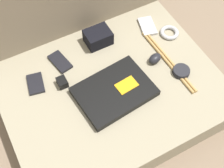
{
  "coord_description": "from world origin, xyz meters",
  "views": [
    {
      "loc": [
        -0.35,
        -0.65,
        1.28
      ],
      "look_at": [
        0.0,
        0.0,
        0.15
      ],
      "focal_mm": 50.0,
      "sensor_mm": 36.0,
      "label": 1
    }
  ],
  "objects_px": {
    "speaker_puck": "(181,71)",
    "phone_small": "(60,62)",
    "computer_mouse": "(155,58)",
    "camera_pouch": "(98,37)",
    "charger_brick": "(62,82)",
    "laptop": "(114,91)",
    "phone_black": "(36,84)",
    "phone_silver": "(147,26)"
  },
  "relations": [
    {
      "from": "phone_black",
      "to": "camera_pouch",
      "type": "xyz_separation_m",
      "value": [
        0.35,
        0.09,
        0.03
      ]
    },
    {
      "from": "phone_black",
      "to": "phone_small",
      "type": "height_order",
      "value": "phone_small"
    },
    {
      "from": "phone_black",
      "to": "camera_pouch",
      "type": "bearing_deg",
      "value": 25.31
    },
    {
      "from": "camera_pouch",
      "to": "charger_brick",
      "type": "bearing_deg",
      "value": -149.78
    },
    {
      "from": "computer_mouse",
      "to": "phone_small",
      "type": "bearing_deg",
      "value": 137.78
    },
    {
      "from": "phone_silver",
      "to": "camera_pouch",
      "type": "bearing_deg",
      "value": -171.64
    },
    {
      "from": "laptop",
      "to": "camera_pouch",
      "type": "xyz_separation_m",
      "value": [
        0.07,
        0.29,
        0.02
      ]
    },
    {
      "from": "laptop",
      "to": "phone_silver",
      "type": "xyz_separation_m",
      "value": [
        0.33,
        0.26,
        -0.01
      ]
    },
    {
      "from": "phone_silver",
      "to": "phone_small",
      "type": "height_order",
      "value": "same"
    },
    {
      "from": "speaker_puck",
      "to": "computer_mouse",
      "type": "bearing_deg",
      "value": 121.74
    },
    {
      "from": "phone_small",
      "to": "phone_silver",
      "type": "bearing_deg",
      "value": -11.29
    },
    {
      "from": "phone_silver",
      "to": "charger_brick",
      "type": "bearing_deg",
      "value": -152.41
    },
    {
      "from": "computer_mouse",
      "to": "speaker_puck",
      "type": "relative_size",
      "value": 0.96
    },
    {
      "from": "speaker_puck",
      "to": "phone_black",
      "type": "xyz_separation_m",
      "value": [
        -0.6,
        0.25,
        -0.01
      ]
    },
    {
      "from": "computer_mouse",
      "to": "camera_pouch",
      "type": "height_order",
      "value": "camera_pouch"
    },
    {
      "from": "laptop",
      "to": "phone_small",
      "type": "distance_m",
      "value": 0.3
    },
    {
      "from": "phone_black",
      "to": "charger_brick",
      "type": "bearing_deg",
      "value": -17.26
    },
    {
      "from": "phone_silver",
      "to": "phone_black",
      "type": "height_order",
      "value": "phone_silver"
    },
    {
      "from": "phone_silver",
      "to": "laptop",
      "type": "bearing_deg",
      "value": -126.64
    },
    {
      "from": "computer_mouse",
      "to": "phone_black",
      "type": "distance_m",
      "value": 0.55
    },
    {
      "from": "charger_brick",
      "to": "phone_small",
      "type": "bearing_deg",
      "value": 72.16
    },
    {
      "from": "laptop",
      "to": "phone_silver",
      "type": "relative_size",
      "value": 2.54
    },
    {
      "from": "laptop",
      "to": "computer_mouse",
      "type": "distance_m",
      "value": 0.26
    },
    {
      "from": "camera_pouch",
      "to": "phone_black",
      "type": "bearing_deg",
      "value": -165.95
    },
    {
      "from": "phone_black",
      "to": "phone_small",
      "type": "distance_m",
      "value": 0.15
    },
    {
      "from": "speaker_puck",
      "to": "phone_small",
      "type": "relative_size",
      "value": 0.6
    },
    {
      "from": "speaker_puck",
      "to": "phone_black",
      "type": "relative_size",
      "value": 0.67
    },
    {
      "from": "charger_brick",
      "to": "computer_mouse",
      "type": "bearing_deg",
      "value": -10.78
    },
    {
      "from": "computer_mouse",
      "to": "charger_brick",
      "type": "distance_m",
      "value": 0.43
    },
    {
      "from": "camera_pouch",
      "to": "charger_brick",
      "type": "relative_size",
      "value": 2.34
    },
    {
      "from": "laptop",
      "to": "phone_small",
      "type": "bearing_deg",
      "value": 112.6
    },
    {
      "from": "phone_silver",
      "to": "camera_pouch",
      "type": "distance_m",
      "value": 0.26
    },
    {
      "from": "computer_mouse",
      "to": "camera_pouch",
      "type": "bearing_deg",
      "value": 112.88
    },
    {
      "from": "phone_small",
      "to": "charger_brick",
      "type": "height_order",
      "value": "charger_brick"
    },
    {
      "from": "laptop",
      "to": "phone_black",
      "type": "relative_size",
      "value": 2.9
    },
    {
      "from": "computer_mouse",
      "to": "phone_small",
      "type": "distance_m",
      "value": 0.44
    },
    {
      "from": "speaker_puck",
      "to": "camera_pouch",
      "type": "height_order",
      "value": "camera_pouch"
    },
    {
      "from": "laptop",
      "to": "phone_small",
      "type": "relative_size",
      "value": 2.6
    },
    {
      "from": "phone_small",
      "to": "charger_brick",
      "type": "relative_size",
      "value": 2.53
    },
    {
      "from": "laptop",
      "to": "camera_pouch",
      "type": "relative_size",
      "value": 2.81
    },
    {
      "from": "computer_mouse",
      "to": "charger_brick",
      "type": "xyz_separation_m",
      "value": [
        -0.43,
        0.08,
        -0.0
      ]
    },
    {
      "from": "camera_pouch",
      "to": "phone_small",
      "type": "bearing_deg",
      "value": -172.37
    }
  ]
}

